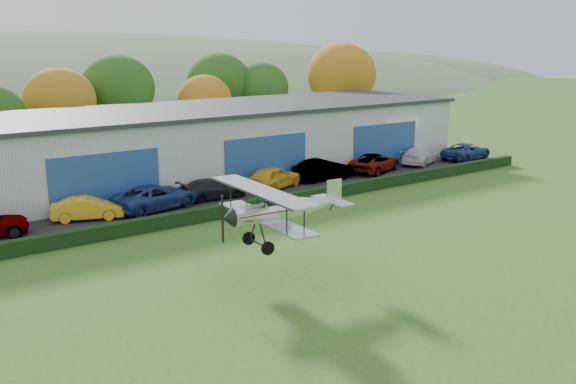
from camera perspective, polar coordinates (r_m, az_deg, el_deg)
ground at (r=27.78m, az=15.66°, el=-8.83°), size 300.00×300.00×0.00m
apron at (r=44.69m, az=-3.34°, el=0.11°), size 48.00×9.00×0.05m
hedge at (r=40.77m, az=0.33°, el=-0.62°), size 46.00×0.60×0.80m
hangar at (r=51.06m, az=-5.78°, el=4.74°), size 40.60×12.60×5.30m
tree_belt at (r=60.30m, az=-15.52°, el=8.47°), size 75.70×13.22×10.12m
car_1 at (r=39.02m, az=-17.53°, el=-1.40°), size 4.36×2.75×1.36m
car_2 at (r=40.35m, az=-11.80°, el=-0.43°), size 6.02×3.70×1.56m
car_3 at (r=42.46m, az=-6.80°, el=0.29°), size 4.69×2.07×1.34m
car_4 at (r=45.01m, az=-1.32°, el=1.32°), size 5.16×3.37×1.63m
car_5 at (r=47.94m, az=3.18°, el=2.02°), size 4.89×1.93×1.58m
car_6 at (r=51.33m, az=7.76°, el=2.62°), size 5.87×4.17×1.49m
car_7 at (r=55.43m, az=11.75°, el=3.23°), size 5.32×3.72×1.43m
car_8 at (r=58.44m, az=15.69°, el=3.53°), size 5.49×3.07×1.45m
biplane at (r=27.47m, az=-0.78°, el=-1.44°), size 6.11×7.00×2.62m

